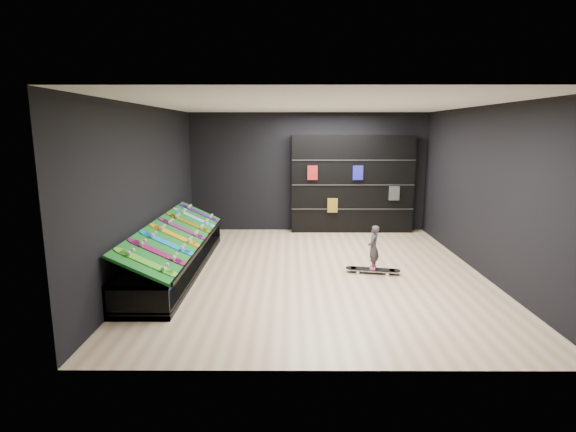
{
  "coord_description": "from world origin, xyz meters",
  "views": [
    {
      "loc": [
        -0.47,
        -7.97,
        2.58
      ],
      "look_at": [
        -0.5,
        0.2,
        1.0
      ],
      "focal_mm": 28.0,
      "sensor_mm": 36.0,
      "label": 1
    }
  ],
  "objects_px": {
    "display_rack": "(177,258)",
    "back_shelving": "(352,184)",
    "child": "(373,256)",
    "floor_skateboard": "(373,271)"
  },
  "relations": [
    {
      "from": "back_shelving",
      "to": "display_rack",
      "type": "bearing_deg",
      "value": -137.81
    },
    {
      "from": "display_rack",
      "to": "floor_skateboard",
      "type": "distance_m",
      "value": 3.6
    },
    {
      "from": "back_shelving",
      "to": "floor_skateboard",
      "type": "distance_m",
      "value": 3.65
    },
    {
      "from": "display_rack",
      "to": "child",
      "type": "relative_size",
      "value": 9.32
    },
    {
      "from": "child",
      "to": "back_shelving",
      "type": "bearing_deg",
      "value": -161.69
    },
    {
      "from": "back_shelving",
      "to": "child",
      "type": "relative_size",
      "value": 6.33
    },
    {
      "from": "display_rack",
      "to": "child",
      "type": "distance_m",
      "value": 3.6
    },
    {
      "from": "display_rack",
      "to": "child",
      "type": "bearing_deg",
      "value": -2.21
    },
    {
      "from": "display_rack",
      "to": "back_shelving",
      "type": "distance_m",
      "value": 5.04
    },
    {
      "from": "display_rack",
      "to": "back_shelving",
      "type": "xyz_separation_m",
      "value": [
        3.66,
        3.32,
        0.97
      ]
    }
  ]
}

